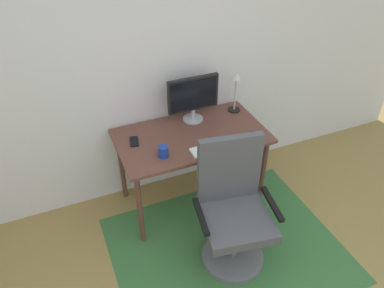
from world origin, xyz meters
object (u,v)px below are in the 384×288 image
at_px(keyboard, 217,147).
at_px(cell_phone, 134,141).
at_px(computer_mouse, 254,135).
at_px(desk_lamp, 236,86).
at_px(desk, 191,142).
at_px(coffee_cup, 163,152).
at_px(monitor, 193,96).
at_px(office_chair, 233,214).

distance_m(keyboard, cell_phone, 0.68).
xyz_separation_m(computer_mouse, desk_lamp, (0.05, 0.44, 0.23)).
xyz_separation_m(cell_phone, desk_lamp, (0.99, 0.12, 0.25)).
bearing_deg(cell_phone, computer_mouse, -7.04).
bearing_deg(desk, coffee_cup, -149.29).
xyz_separation_m(coffee_cup, desk_lamp, (0.83, 0.39, 0.20)).
distance_m(cell_phone, desk_lamp, 1.03).
bearing_deg(coffee_cup, desk, 30.71).
xyz_separation_m(keyboard, computer_mouse, (0.35, 0.03, 0.01)).
bearing_deg(computer_mouse, keyboard, -175.70).
bearing_deg(monitor, cell_phone, -167.77).
xyz_separation_m(monitor, office_chair, (-0.05, -0.90, -0.54)).
relative_size(keyboard, office_chair, 0.41).
height_order(coffee_cup, cell_phone, coffee_cup).
height_order(monitor, coffee_cup, monitor).
relative_size(keyboard, computer_mouse, 4.13).
relative_size(coffee_cup, desk_lamp, 0.24).
bearing_deg(monitor, office_chair, -93.35).
height_order(computer_mouse, office_chair, office_chair).
bearing_deg(office_chair, keyboard, 91.77).
relative_size(keyboard, cell_phone, 3.07).
height_order(desk, coffee_cup, coffee_cup).
relative_size(keyboard, desk_lamp, 1.12).
distance_m(desk, office_chair, 0.73).
xyz_separation_m(monitor, cell_phone, (-0.58, -0.13, -0.23)).
bearing_deg(monitor, desk_lamp, -0.62).
bearing_deg(office_chair, computer_mouse, 57.54).
height_order(coffee_cup, desk_lamp, desk_lamp).
xyz_separation_m(computer_mouse, cell_phone, (-0.94, 0.32, -0.01)).
xyz_separation_m(keyboard, desk_lamp, (0.40, 0.46, 0.24)).
xyz_separation_m(coffee_cup, cell_phone, (-0.16, 0.27, -0.04)).
distance_m(desk, computer_mouse, 0.53).
relative_size(computer_mouse, desk_lamp, 0.27).
xyz_separation_m(desk, office_chair, (0.05, -0.69, -0.23)).
height_order(monitor, office_chair, monitor).
bearing_deg(cell_phone, desk_lamp, 18.56).
height_order(desk, computer_mouse, computer_mouse).
distance_m(keyboard, office_chair, 0.54).
height_order(cell_phone, desk_lamp, desk_lamp).
height_order(keyboard, cell_phone, keyboard).
bearing_deg(keyboard, computer_mouse, 4.30).
xyz_separation_m(monitor, desk_lamp, (0.41, -0.00, 0.01)).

